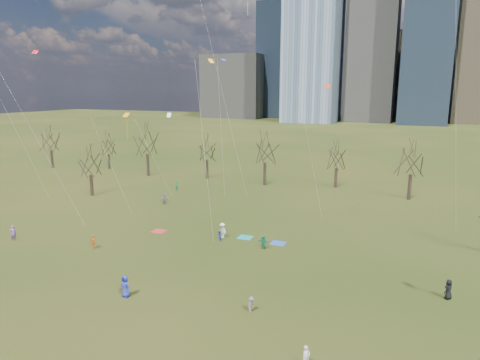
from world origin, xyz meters
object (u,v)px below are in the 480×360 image
at_px(person_1, 306,357).
at_px(blanket_crimson, 159,231).
at_px(blanket_navy, 278,243).
at_px(blanket_teal, 245,237).
at_px(person_0, 125,286).
at_px(person_4, 93,242).

bearing_deg(person_1, blanket_crimson, 90.87).
bearing_deg(blanket_navy, blanket_crimson, -173.37).
distance_m(blanket_teal, person_1, 23.78).
bearing_deg(blanket_teal, person_1, -58.86).
height_order(blanket_navy, person_0, person_0).
bearing_deg(blanket_navy, person_1, -67.68).
relative_size(blanket_teal, blanket_navy, 1.00).
height_order(blanket_navy, person_4, person_4).
bearing_deg(person_0, person_4, 155.24).
height_order(person_1, person_4, person_1).
bearing_deg(person_0, blanket_crimson, 126.54).
distance_m(blanket_navy, blanket_crimson, 14.59).
bearing_deg(blanket_crimson, person_4, -113.89).
xyz_separation_m(blanket_crimson, person_0, (6.74, -15.10, 0.93)).
distance_m(blanket_teal, person_4, 16.70).
bearing_deg(blanket_navy, blanket_teal, 175.21).
distance_m(blanket_crimson, person_1, 29.18).
xyz_separation_m(blanket_navy, person_1, (8.21, -20.00, 0.72)).
distance_m(person_0, person_1, 16.29).
height_order(blanket_teal, person_4, person_4).
distance_m(person_1, person_4, 28.18).
relative_size(person_0, person_4, 1.30).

